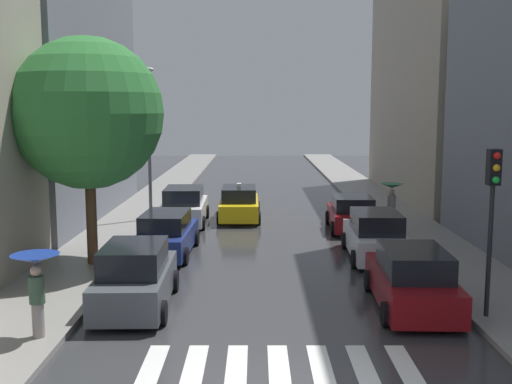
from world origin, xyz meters
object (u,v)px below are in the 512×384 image
(pedestrian_near_tree, at_px, (391,195))
(parked_car_left_nearest, at_px, (134,278))
(parked_car_left_third, at_px, (183,207))
(parked_car_left_second, at_px, (165,235))
(lamp_post_left, at_px, (148,133))
(parked_car_right_second, at_px, (374,237))
(pedestrian_foreground, at_px, (35,275))
(street_tree_left, at_px, (87,113))
(parked_car_right_third, at_px, (351,214))
(taxi_midroad, at_px, (238,204))
(traffic_light_right_corner, at_px, (492,196))
(parked_car_right_nearest, at_px, (411,280))

(pedestrian_near_tree, bearing_deg, parked_car_left_nearest, 43.37)
(parked_car_left_nearest, xyz_separation_m, parked_car_left_third, (-0.09, 12.35, -0.02))
(parked_car_left_nearest, bearing_deg, parked_car_left_second, -0.99)
(lamp_post_left, bearing_deg, parked_car_right_second, -37.51)
(pedestrian_foreground, distance_m, lamp_post_left, 15.61)
(pedestrian_near_tree, relative_size, street_tree_left, 0.25)
(parked_car_right_third, xyz_separation_m, street_tree_left, (-9.94, -6.52, 4.54))
(parked_car_left_third, relative_size, pedestrian_foreground, 2.36)
(street_tree_left, bearing_deg, taxi_midroad, 62.66)
(traffic_light_right_corner, bearing_deg, street_tree_left, 154.77)
(traffic_light_right_corner, bearing_deg, parked_car_left_second, 141.89)
(parked_car_left_second, relative_size, traffic_light_right_corner, 1.09)
(parked_car_left_nearest, distance_m, parked_car_right_nearest, 7.58)
(parked_car_left_second, xyz_separation_m, taxi_midroad, (2.52, 7.44, -0.00))
(pedestrian_near_tree, height_order, traffic_light_right_corner, traffic_light_right_corner)
(parked_car_right_nearest, relative_size, pedestrian_foreground, 2.37)
(parked_car_left_nearest, xyz_separation_m, taxi_midroad, (2.48, 13.60, -0.07))
(parked_car_right_nearest, height_order, pedestrian_near_tree, pedestrian_near_tree)
(parked_car_left_third, relative_size, taxi_midroad, 1.01)
(parked_car_left_nearest, relative_size, parked_car_left_third, 0.96)
(parked_car_right_nearest, bearing_deg, parked_car_right_third, 1.77)
(parked_car_right_second, distance_m, lamp_post_left, 12.36)
(parked_car_right_nearest, xyz_separation_m, pedestrian_near_tree, (1.85, 11.10, 0.78))
(parked_car_left_nearest, distance_m, pedestrian_near_tree, 14.54)
(taxi_midroad, distance_m, pedestrian_foreground, 16.75)
(parked_car_left_third, xyz_separation_m, traffic_light_right_corner, (9.34, -13.48, 2.46))
(taxi_midroad, relative_size, pedestrian_near_tree, 2.39)
(pedestrian_near_tree, bearing_deg, parked_car_left_third, -13.95)
(street_tree_left, distance_m, traffic_light_right_corner, 12.94)
(parked_car_right_third, bearing_deg, pedestrian_near_tree, -81.83)
(parked_car_left_nearest, height_order, parked_car_right_second, parked_car_left_nearest)
(parked_car_left_nearest, relative_size, parked_car_right_nearest, 0.95)
(parked_car_right_second, height_order, lamp_post_left, lamp_post_left)
(parked_car_left_second, distance_m, parked_car_right_second, 7.72)
(taxi_midroad, relative_size, lamp_post_left, 0.64)
(traffic_light_right_corner, height_order, lamp_post_left, lamp_post_left)
(parked_car_left_second, relative_size, street_tree_left, 0.61)
(parked_car_right_third, distance_m, street_tree_left, 12.73)
(parked_car_left_third, bearing_deg, traffic_light_right_corner, -146.43)
(pedestrian_foreground, bearing_deg, traffic_light_right_corner, 158.98)
(parked_car_right_nearest, relative_size, parked_car_right_second, 1.03)
(parked_car_right_nearest, relative_size, parked_car_right_third, 1.13)
(parked_car_left_nearest, bearing_deg, parked_car_left_third, -0.94)
(parked_car_left_nearest, relative_size, parked_car_right_second, 0.98)
(taxi_midroad, bearing_deg, traffic_light_right_corner, -156.00)
(parked_car_right_second, height_order, street_tree_left, street_tree_left)
(parked_car_right_third, relative_size, taxi_midroad, 0.90)
(parked_car_right_nearest, height_order, street_tree_left, street_tree_left)
(parked_car_right_third, xyz_separation_m, taxi_midroad, (-5.15, 2.76, 0.03))
(parked_car_left_third, xyz_separation_m, parked_car_right_third, (7.72, -1.51, -0.08))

